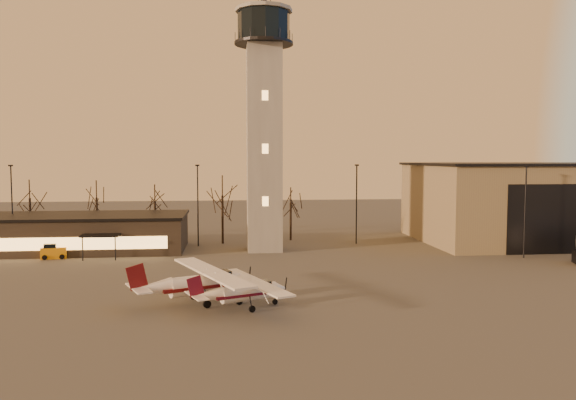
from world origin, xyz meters
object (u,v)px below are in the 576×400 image
(control_tower, at_px, (264,112))
(cessna_front, at_px, (250,295))
(hangar, at_px, (535,202))
(cessna_rear, at_px, (206,287))
(service_cart, at_px, (54,253))
(terminal, at_px, (77,233))

(control_tower, bearing_deg, cessna_front, -95.80)
(hangar, xyz_separation_m, cessna_front, (-38.59, -29.48, -4.19))
(cessna_front, bearing_deg, hangar, 15.22)
(control_tower, height_order, cessna_rear, control_tower)
(hangar, bearing_deg, cessna_rear, -146.48)
(cessna_front, height_order, service_cart, cessna_front)
(hangar, bearing_deg, cessna_front, -142.62)
(cessna_rear, height_order, service_cart, cessna_rear)
(control_tower, xyz_separation_m, service_cart, (-23.24, -3.01, -15.69))
(control_tower, relative_size, terminal, 1.28)
(control_tower, xyz_separation_m, cessna_rear, (-5.87, -23.75, -15.13))
(terminal, distance_m, cessna_rear, 30.39)
(hangar, bearing_deg, terminal, -178.03)
(control_tower, bearing_deg, hangar, 6.31)
(service_cart, bearing_deg, terminal, 66.21)
(terminal, height_order, cessna_front, terminal)
(cessna_rear, bearing_deg, hangar, 10.15)
(hangar, xyz_separation_m, cessna_rear, (-41.87, -27.73, -3.96))
(terminal, bearing_deg, cessna_front, -54.78)
(cessna_rear, xyz_separation_m, service_cart, (-17.38, 20.74, -0.56))
(hangar, relative_size, service_cart, 10.82)
(cessna_front, bearing_deg, service_cart, 110.39)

